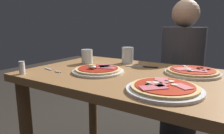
{
  "coord_description": "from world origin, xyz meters",
  "views": [
    {
      "loc": [
        0.48,
        -0.94,
        1.0
      ],
      "look_at": [
        -0.1,
        -0.04,
        0.78
      ],
      "focal_mm": 32.76,
      "sensor_mm": 36.0,
      "label": 1
    }
  ],
  "objects": [
    {
      "name": "dining_table",
      "position": [
        0.0,
        0.0,
        0.62
      ],
      "size": [
        1.12,
        0.73,
        0.75
      ],
      "color": "olive",
      "rests_on": "ground"
    },
    {
      "name": "knife",
      "position": [
        -0.01,
        0.18,
        0.75
      ],
      "size": [
        0.19,
        0.07,
        0.01
      ],
      "color": "silver",
      "rests_on": "dining_table"
    },
    {
      "name": "water_glass_far",
      "position": [
        -0.16,
        0.25,
        0.79
      ],
      "size": [
        0.08,
        0.08,
        0.11
      ],
      "color": "silver",
      "rests_on": "dining_table"
    },
    {
      "name": "pizza_foreground",
      "position": [
        -0.16,
        -0.08,
        0.76
      ],
      "size": [
        0.27,
        0.27,
        0.05
      ],
      "color": "white",
      "rests_on": "dining_table"
    },
    {
      "name": "fork",
      "position": [
        -0.41,
        -0.18,
        0.75
      ],
      "size": [
        0.16,
        0.05,
        0.0
      ],
      "color": "silver",
      "rests_on": "dining_table"
    },
    {
      "name": "pizza_across_right",
      "position": [
        0.27,
        0.16,
        0.76
      ],
      "size": [
        0.28,
        0.28,
        0.03
      ],
      "color": "silver",
      "rests_on": "dining_table"
    },
    {
      "name": "water_glass_near",
      "position": [
        -0.38,
        0.1,
        0.79
      ],
      "size": [
        0.07,
        0.07,
        0.09
      ],
      "color": "silver",
      "rests_on": "dining_table"
    },
    {
      "name": "pizza_across_left",
      "position": [
        0.24,
        -0.2,
        0.76
      ],
      "size": [
        0.3,
        0.3,
        0.03
      ],
      "color": "white",
      "rests_on": "dining_table"
    },
    {
      "name": "diner_person",
      "position": [
        0.1,
        0.66,
        0.56
      ],
      "size": [
        0.32,
        0.32,
        1.18
      ],
      "rotation": [
        0.0,
        0.0,
        3.14
      ],
      "color": "black",
      "rests_on": "ground"
    },
    {
      "name": "salt_shaker",
      "position": [
        -0.47,
        -0.32,
        0.78
      ],
      "size": [
        0.03,
        0.03,
        0.07
      ],
      "color": "white",
      "rests_on": "dining_table"
    }
  ]
}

